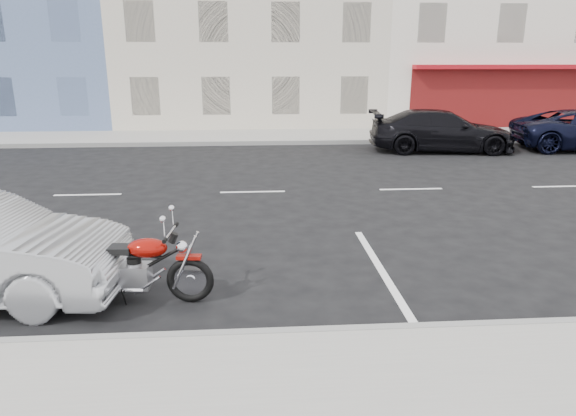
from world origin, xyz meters
name	(u,v)px	position (x,y,z in m)	size (l,w,h in m)	color
ground	(333,191)	(0.00, 0.00, 0.00)	(120.00, 120.00, 0.00)	black
sidewalk_far	(178,137)	(-5.00, 8.70, 0.07)	(80.00, 3.40, 0.15)	gray
curb_far	(172,144)	(-5.00, 7.00, 0.08)	(80.00, 0.12, 0.16)	gray
bldg_cream	(249,6)	(-2.00, 16.30, 5.75)	(12.00, 12.00, 11.50)	beige
motorcycle	(192,270)	(-2.83, -5.89, 0.47)	(2.04, 0.67, 1.02)	black
car_far	(441,131)	(4.65, 5.29, 0.72)	(2.03, 4.99, 1.45)	black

